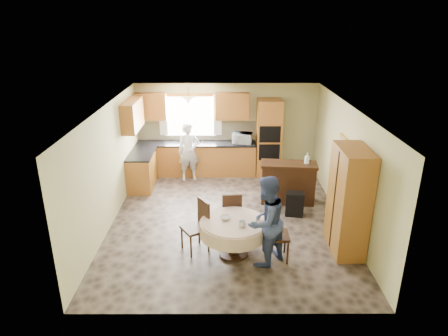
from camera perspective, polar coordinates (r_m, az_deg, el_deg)
floor at (r=8.89m, az=0.51°, el=-7.28°), size 5.00×6.00×0.01m
ceiling at (r=8.01m, az=0.57°, el=8.67°), size 5.00×6.00×0.01m
wall_back at (r=11.22m, az=0.37°, el=5.71°), size 5.00×0.02×2.50m
wall_front at (r=5.66m, az=0.88°, el=-10.53°), size 5.00×0.02×2.50m
wall_left at (r=8.70m, az=-16.15°, el=0.26°), size 0.02×6.00×2.50m
wall_right at (r=8.76m, az=17.12°, el=0.28°), size 0.02×6.00×2.50m
window at (r=11.15m, az=-4.81°, el=7.39°), size 1.40×0.03×1.10m
curtain_left at (r=11.18m, az=-8.71°, el=7.52°), size 0.22×0.02×1.15m
curtain_right at (r=11.06m, az=-0.93°, el=7.61°), size 0.22×0.02×1.15m
base_cab_back at (r=11.20m, az=-3.98°, el=1.29°), size 3.30×0.60×0.88m
counter_back at (r=11.06m, az=-4.04°, el=3.53°), size 3.30×0.64×0.04m
base_cab_left at (r=10.55m, az=-11.62°, el=-0.39°), size 0.60×1.20×0.88m
counter_left at (r=10.39m, az=-11.81°, el=1.97°), size 0.64×1.20×0.04m
backsplash at (r=11.26m, az=-3.98°, el=5.34°), size 3.30×0.02×0.55m
wall_cab_left at (r=11.08m, az=-10.40°, el=8.68°), size 0.85×0.33×0.72m
wall_cab_right at (r=10.91m, az=1.18°, el=8.83°), size 0.90×0.33×0.72m
wall_cab_side at (r=10.15m, az=-12.98°, el=7.36°), size 0.33×1.20×0.72m
oven_tower at (r=11.05m, az=6.37°, el=4.30°), size 0.66×0.62×2.12m
oven_upper at (r=10.69m, az=6.59°, el=4.79°), size 0.56×0.01×0.45m
oven_lower at (r=10.84m, az=6.49°, el=2.25°), size 0.56×0.01×0.45m
pendant at (r=10.57m, az=-5.10°, el=9.52°), size 0.36×0.36×0.18m
sideboard at (r=9.60m, az=9.11°, el=-2.24°), size 1.34×0.66×0.93m
space_heater at (r=9.08m, az=10.07°, el=-5.06°), size 0.44×0.35×0.55m
cupboard at (r=7.73m, az=17.38°, el=-4.49°), size 0.53×1.06×2.02m
dining_table at (r=7.41m, az=1.36°, el=-8.64°), size 1.24×1.24×0.71m
chair_left at (r=7.58m, az=-3.65°, el=-7.85°), size 0.60×0.60×1.01m
chair_back at (r=8.06m, az=1.10°, el=-6.25°), size 0.44×0.44×0.95m
chair_right at (r=7.34m, az=6.89°, el=-8.92°), size 0.45×0.45×1.02m
framed_picture at (r=8.87m, az=16.70°, el=2.67°), size 0.06×0.62×0.51m
microwave at (r=10.95m, az=2.61°, el=4.29°), size 0.57×0.43×0.29m
person_sink at (r=10.73m, az=-5.05°, el=2.31°), size 0.65×0.50×1.58m
person_dining at (r=7.07m, az=5.95°, el=-7.60°), size 1.03×1.02×1.67m
bowl_sideboard at (r=9.37m, az=7.17°, el=0.50°), size 0.28×0.28×0.05m
bottle_sideboard at (r=9.45m, az=11.77°, el=1.23°), size 0.15×0.15×0.31m
cup_table at (r=7.13m, az=2.61°, el=-7.97°), size 0.15×0.15×0.10m
bowl_table at (r=7.37m, az=0.21°, el=-7.11°), size 0.21×0.21×0.06m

